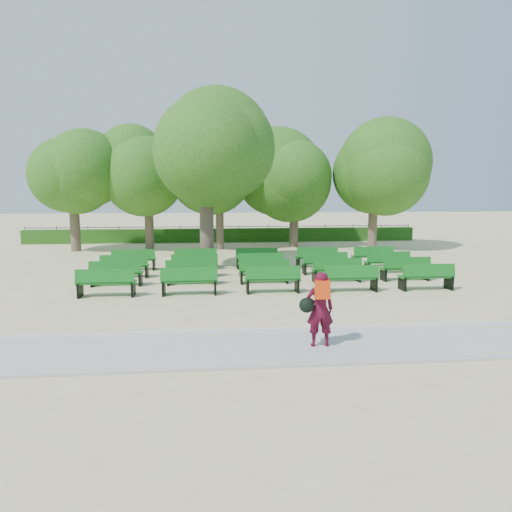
{
  "coord_description": "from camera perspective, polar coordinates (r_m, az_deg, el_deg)",
  "views": [
    {
      "loc": [
        -0.88,
        -16.58,
        3.27
      ],
      "look_at": [
        0.65,
        -1.0,
        1.1
      ],
      "focal_mm": 32.0,
      "sensor_mm": 36.0,
      "label": 1
    }
  ],
  "objects": [
    {
      "name": "hedge",
      "position": [
        30.73,
        -3.95,
        2.61
      ],
      "size": [
        26.0,
        0.7,
        0.9
      ],
      "primitive_type": "cube",
      "color": "#235716",
      "rests_on": "ground"
    },
    {
      "name": "tree_line",
      "position": [
        26.8,
        -3.69,
        0.87
      ],
      "size": [
        21.8,
        6.8,
        7.04
      ],
      "primitive_type": null,
      "color": "#31681C",
      "rests_on": "ground"
    },
    {
      "name": "paving",
      "position": [
        9.78,
        -0.15,
        -11.46
      ],
      "size": [
        30.0,
        2.2,
        0.06
      ],
      "primitive_type": "cube",
      "color": "#AFAEAA",
      "rests_on": "ground"
    },
    {
      "name": "ground",
      "position": [
        16.93,
        -2.54,
        -3.26
      ],
      "size": [
        120.0,
        120.0,
        0.0
      ],
      "primitive_type": "plane",
      "color": "#CEBF89"
    },
    {
      "name": "tree_among",
      "position": [
        19.96,
        -6.3,
        11.42
      ],
      "size": [
        4.62,
        4.62,
        6.64
      ],
      "color": "brown",
      "rests_on": "ground"
    },
    {
      "name": "fence",
      "position": [
        31.17,
        -3.97,
        1.85
      ],
      "size": [
        26.0,
        0.1,
        1.02
      ],
      "primitive_type": null,
      "color": "black",
      "rests_on": "ground"
    },
    {
      "name": "bench_array",
      "position": [
        17.52,
        0.83,
        -2.56
      ],
      "size": [
        1.85,
        0.68,
        1.14
      ],
      "rotation": [
        0.0,
        0.0,
        -0.07
      ],
      "color": "#116519",
      "rests_on": "ground"
    },
    {
      "name": "curb",
      "position": [
        10.86,
        -0.74,
        -9.36
      ],
      "size": [
        30.0,
        0.12,
        0.1
      ],
      "primitive_type": "cube",
      "color": "silver",
      "rests_on": "ground"
    },
    {
      "name": "person",
      "position": [
        9.69,
        7.88,
        -6.47
      ],
      "size": [
        0.75,
        0.45,
        1.59
      ],
      "rotation": [
        0.0,
        0.0,
        3.11
      ],
      "color": "#45091C",
      "rests_on": "ground"
    }
  ]
}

